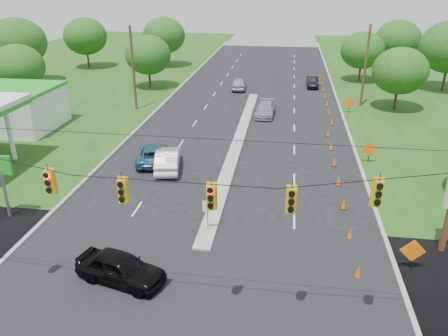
# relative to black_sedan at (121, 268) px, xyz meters

# --- Properties ---
(ground) EXTENTS (160.00, 160.00, 0.00)m
(ground) POSITION_rel_black_sedan_xyz_m (3.38, -1.01, -0.77)
(ground) COLOR black
(ground) RESTS_ON ground
(cross_street) EXTENTS (160.00, 14.00, 0.02)m
(cross_street) POSITION_rel_black_sedan_xyz_m (3.38, -1.01, -0.77)
(cross_street) COLOR black
(cross_street) RESTS_ON ground
(curb_left) EXTENTS (0.25, 110.00, 0.16)m
(curb_left) POSITION_rel_black_sedan_xyz_m (-6.72, 28.99, -0.77)
(curb_left) COLOR gray
(curb_left) RESTS_ON ground
(curb_right) EXTENTS (0.25, 110.00, 0.16)m
(curb_right) POSITION_rel_black_sedan_xyz_m (13.48, 28.99, -0.77)
(curb_right) COLOR gray
(curb_right) RESTS_ON ground
(median) EXTENTS (1.00, 34.00, 0.18)m
(median) POSITION_rel_black_sedan_xyz_m (3.38, 19.99, -0.77)
(median) COLOR gray
(median) RESTS_ON ground
(median_sign) EXTENTS (0.55, 0.06, 2.05)m
(median_sign) POSITION_rel_black_sedan_xyz_m (3.38, 4.99, 0.69)
(median_sign) COLOR gray
(median_sign) RESTS_ON ground
(signal_span) EXTENTS (25.60, 0.32, 9.00)m
(signal_span) POSITION_rel_black_sedan_xyz_m (3.33, -2.01, 4.20)
(signal_span) COLOR #422D1C
(signal_span) RESTS_ON ground
(utility_pole_far_left) EXTENTS (0.28, 0.28, 9.00)m
(utility_pole_far_left) POSITION_rel_black_sedan_xyz_m (-9.12, 28.99, 3.73)
(utility_pole_far_left) COLOR #422D1C
(utility_pole_far_left) RESTS_ON ground
(utility_pole_far_right) EXTENTS (0.28, 0.28, 9.00)m
(utility_pole_far_right) POSITION_rel_black_sedan_xyz_m (15.88, 33.99, 3.73)
(utility_pole_far_right) COLOR #422D1C
(utility_pole_far_right) RESTS_ON ground
(cone_0) EXTENTS (0.32, 0.32, 0.70)m
(cone_0) POSITION_rel_black_sedan_xyz_m (11.49, 1.99, -0.42)
(cone_0) COLOR #DC5E03
(cone_0) RESTS_ON ground
(cone_1) EXTENTS (0.32, 0.32, 0.70)m
(cone_1) POSITION_rel_black_sedan_xyz_m (11.49, 5.49, -0.42)
(cone_1) COLOR #DC5E03
(cone_1) RESTS_ON ground
(cone_2) EXTENTS (0.32, 0.32, 0.70)m
(cone_2) POSITION_rel_black_sedan_xyz_m (11.49, 8.99, -0.42)
(cone_2) COLOR #DC5E03
(cone_2) RESTS_ON ground
(cone_3) EXTENTS (0.32, 0.32, 0.70)m
(cone_3) POSITION_rel_black_sedan_xyz_m (11.49, 12.49, -0.42)
(cone_3) COLOR #DC5E03
(cone_3) RESTS_ON ground
(cone_4) EXTENTS (0.32, 0.32, 0.70)m
(cone_4) POSITION_rel_black_sedan_xyz_m (11.49, 15.99, -0.42)
(cone_4) COLOR #DC5E03
(cone_4) RESTS_ON ground
(cone_5) EXTENTS (0.32, 0.32, 0.70)m
(cone_5) POSITION_rel_black_sedan_xyz_m (11.49, 19.49, -0.42)
(cone_5) COLOR #DC5E03
(cone_5) RESTS_ON ground
(cone_6) EXTENTS (0.32, 0.32, 0.70)m
(cone_6) POSITION_rel_black_sedan_xyz_m (11.49, 22.99, -0.42)
(cone_6) COLOR #DC5E03
(cone_6) RESTS_ON ground
(cone_7) EXTENTS (0.32, 0.32, 0.70)m
(cone_7) POSITION_rel_black_sedan_xyz_m (12.09, 26.49, -0.42)
(cone_7) COLOR #DC5E03
(cone_7) RESTS_ON ground
(cone_8) EXTENTS (0.32, 0.32, 0.70)m
(cone_8) POSITION_rel_black_sedan_xyz_m (12.09, 29.99, -0.42)
(cone_8) COLOR #DC5E03
(cone_8) RESTS_ON ground
(cone_9) EXTENTS (0.32, 0.32, 0.70)m
(cone_9) POSITION_rel_black_sedan_xyz_m (12.09, 33.49, -0.42)
(cone_9) COLOR #DC5E03
(cone_9) RESTS_ON ground
(cone_10) EXTENTS (0.32, 0.32, 0.70)m
(cone_10) POSITION_rel_black_sedan_xyz_m (12.09, 36.99, -0.42)
(cone_10) COLOR #DC5E03
(cone_10) RESTS_ON ground
(cone_11) EXTENTS (0.32, 0.32, 0.70)m
(cone_11) POSITION_rel_black_sedan_xyz_m (12.09, 40.49, -0.42)
(cone_11) COLOR #DC5E03
(cone_11) RESTS_ON ground
(cone_12) EXTENTS (0.32, 0.32, 0.70)m
(cone_12) POSITION_rel_black_sedan_xyz_m (12.09, 43.99, -0.42)
(cone_12) COLOR #DC5E03
(cone_12) RESTS_ON ground
(cone_13) EXTENTS (0.32, 0.32, 0.70)m
(cone_13) POSITION_rel_black_sedan_xyz_m (12.09, 47.49, -0.42)
(cone_13) COLOR #DC5E03
(cone_13) RESTS_ON ground
(work_sign_0) EXTENTS (1.27, 0.58, 1.37)m
(work_sign_0) POSITION_rel_black_sedan_xyz_m (14.18, 2.99, 0.32)
(work_sign_0) COLOR black
(work_sign_0) RESTS_ON ground
(work_sign_1) EXTENTS (1.27, 0.58, 1.37)m
(work_sign_1) POSITION_rel_black_sedan_xyz_m (14.18, 16.99, 0.32)
(work_sign_1) COLOR black
(work_sign_1) RESTS_ON ground
(work_sign_2) EXTENTS (1.27, 0.58, 1.37)m
(work_sign_2) POSITION_rel_black_sedan_xyz_m (14.18, 30.99, 0.32)
(work_sign_2) COLOR black
(work_sign_2) RESTS_ON ground
(tree_2) EXTENTS (5.88, 5.88, 6.86)m
(tree_2) POSITION_rel_black_sedan_xyz_m (-22.62, 28.99, 3.57)
(tree_2) COLOR black
(tree_2) RESTS_ON ground
(tree_3) EXTENTS (7.56, 7.56, 8.82)m
(tree_3) POSITION_rel_black_sedan_xyz_m (-28.62, 38.99, 4.81)
(tree_3) COLOR black
(tree_3) RESTS_ON ground
(tree_4) EXTENTS (6.72, 6.72, 7.84)m
(tree_4) POSITION_rel_black_sedan_xyz_m (-24.62, 50.99, 4.19)
(tree_4) COLOR black
(tree_4) RESTS_ON ground
(tree_5) EXTENTS (5.88, 5.88, 6.86)m
(tree_5) POSITION_rel_black_sedan_xyz_m (-10.62, 38.99, 3.57)
(tree_5) COLOR black
(tree_5) RESTS_ON ground
(tree_6) EXTENTS (6.72, 6.72, 7.84)m
(tree_6) POSITION_rel_black_sedan_xyz_m (-12.62, 53.99, 4.19)
(tree_6) COLOR black
(tree_6) RESTS_ON ground
(tree_9) EXTENTS (5.88, 5.88, 6.86)m
(tree_9) POSITION_rel_black_sedan_xyz_m (19.38, 32.99, 3.57)
(tree_9) COLOR black
(tree_9) RESTS_ON ground
(tree_11) EXTENTS (6.72, 6.72, 7.84)m
(tree_11) POSITION_rel_black_sedan_xyz_m (23.38, 53.99, 4.19)
(tree_11) COLOR black
(tree_11) RESTS_ON ground
(tree_12) EXTENTS (5.88, 5.88, 6.86)m
(tree_12) POSITION_rel_black_sedan_xyz_m (17.38, 46.99, 3.57)
(tree_12) COLOR black
(tree_12) RESTS_ON ground
(black_sedan) EXTENTS (4.82, 2.88, 1.54)m
(black_sedan) POSITION_rel_black_sedan_xyz_m (0.00, 0.00, 0.00)
(black_sedan) COLOR black
(black_sedan) RESTS_ON ground
(white_sedan) EXTENTS (2.62, 5.13, 1.61)m
(white_sedan) POSITION_rel_black_sedan_xyz_m (-1.30, 13.53, 0.04)
(white_sedan) COLOR silver
(white_sedan) RESTS_ON ground
(blue_pickup) EXTENTS (3.15, 5.16, 1.34)m
(blue_pickup) POSITION_rel_black_sedan_xyz_m (-2.89, 14.69, -0.10)
(blue_pickup) COLOR navy
(blue_pickup) RESTS_ON ground
(silver_car_far) EXTENTS (2.13, 4.83, 1.38)m
(silver_car_far) POSITION_rel_black_sedan_xyz_m (5.28, 28.73, -0.08)
(silver_car_far) COLOR gray
(silver_car_far) RESTS_ON ground
(silver_car_oncoming) EXTENTS (2.14, 4.62, 1.53)m
(silver_car_oncoming) POSITION_rel_black_sedan_xyz_m (1.14, 39.97, -0.00)
(silver_car_oncoming) COLOR #A1A2B3
(silver_car_oncoming) RESTS_ON ground
(dark_car_receding) EXTENTS (1.53, 4.16, 1.36)m
(dark_car_receding) POSITION_rel_black_sedan_xyz_m (10.73, 42.78, -0.09)
(dark_car_receding) COLOR black
(dark_car_receding) RESTS_ON ground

